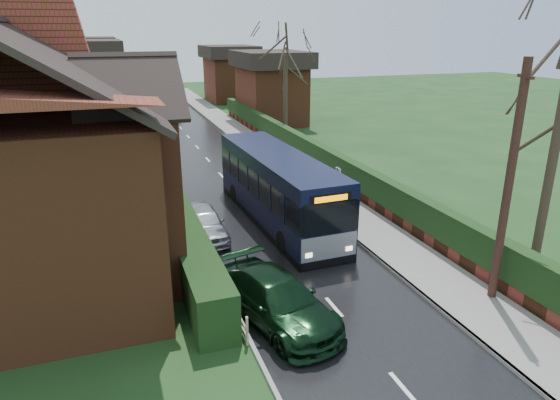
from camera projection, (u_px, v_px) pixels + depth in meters
name	position (u px, v px, depth m)	size (l,w,h in m)	color
ground	(310.00, 279.00, 17.69)	(140.00, 140.00, 0.00)	#294C20
road	(238.00, 195.00, 26.61)	(6.00, 100.00, 0.02)	black
pavement	(311.00, 186.00, 27.92)	(2.50, 100.00, 0.14)	slate
kerb_right	(291.00, 188.00, 27.54)	(0.12, 100.00, 0.14)	gray
kerb_left	(181.00, 200.00, 25.64)	(0.12, 100.00, 0.10)	gray
front_hedge	(177.00, 223.00, 20.67)	(1.20, 16.00, 1.60)	black
picket_fence	(196.00, 228.00, 21.02)	(0.10, 16.00, 0.90)	tan
right_wall_hedge	(337.00, 167.00, 28.09)	(0.60, 50.00, 1.80)	brown
brick_house	(35.00, 148.00, 17.79)	(9.30, 14.60, 10.30)	brown
bus	(278.00, 189.00, 22.55)	(2.78, 10.48, 3.16)	black
car_silver	(204.00, 223.00, 21.05)	(1.57, 3.91, 1.33)	silver
car_green	(278.00, 300.00, 14.96)	(2.02, 4.96, 1.44)	black
car_distant	(166.00, 107.00, 51.90)	(1.51, 4.33, 1.43)	black
bus_stop_sign	(337.00, 187.00, 22.22)	(0.08, 0.40, 2.65)	slate
telegraph_pole	(508.00, 186.00, 15.12)	(0.45, 0.95, 7.70)	black
tree_right_far	(286.00, 49.00, 37.23)	(4.84, 4.84, 9.36)	#31281D
tree_house_side	(20.00, 59.00, 26.71)	(4.06, 4.06, 9.23)	#34281F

